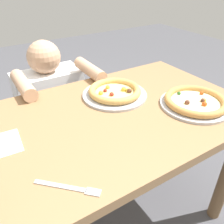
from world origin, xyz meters
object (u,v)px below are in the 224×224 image
(pizza_far, at_px, (115,92))
(fork, at_px, (70,188))
(pizza_near, at_px, (195,102))
(diner_seated, at_px, (54,116))

(pizza_far, xyz_separation_m, fork, (-0.41, -0.41, -0.02))
(pizza_far, bearing_deg, pizza_near, -46.76)
(pizza_near, distance_m, fork, 0.68)
(pizza_far, bearing_deg, diner_seated, 108.93)
(pizza_far, xyz_separation_m, diner_seated, (-0.17, 0.51, -0.36))
(diner_seated, bearing_deg, pizza_near, -61.10)
(pizza_far, relative_size, diner_seated, 0.34)
(fork, height_order, diner_seated, diner_seated)
(fork, bearing_deg, diner_seated, 75.47)
(diner_seated, bearing_deg, pizza_far, -71.07)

